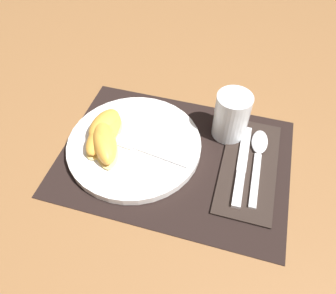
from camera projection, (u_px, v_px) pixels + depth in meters
The scene contains 12 objects.
ground_plane at pixel (174, 157), 0.67m from camera, with size 3.00×3.00×0.00m, color olive.
placemat at pixel (174, 157), 0.67m from camera, with size 0.46×0.33×0.00m.
plate at pixel (134, 146), 0.68m from camera, with size 0.28×0.28×0.02m.
juice_glass at pixel (231, 118), 0.68m from camera, with size 0.07×0.07×0.10m.
napkin at pixel (249, 166), 0.65m from camera, with size 0.11×0.25×0.00m.
knife at pixel (242, 166), 0.65m from camera, with size 0.02×0.20×0.01m.
spoon at pixel (259, 151), 0.67m from camera, with size 0.04×0.19×0.01m.
fork at pixel (138, 147), 0.66m from camera, with size 0.19×0.05×0.00m.
citrus_wedge_0 at pixel (105, 126), 0.68m from camera, with size 0.07×0.10×0.04m.
citrus_wedge_1 at pixel (104, 134), 0.67m from camera, with size 0.07×0.13×0.03m.
citrus_wedge_2 at pixel (105, 142), 0.65m from camera, with size 0.10×0.12×0.04m.
citrus_wedge_3 at pixel (103, 147), 0.64m from camera, with size 0.09×0.10×0.04m.
Camera 1 is at (0.10, -0.40, 0.53)m, focal length 35.00 mm.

